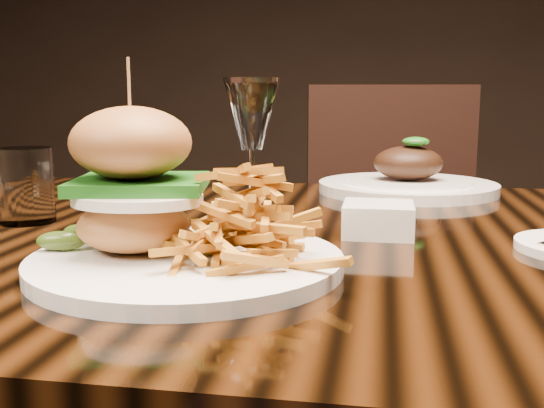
% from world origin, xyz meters
% --- Properties ---
extents(dining_table, '(1.60, 0.90, 0.75)m').
position_xyz_m(dining_table, '(0.00, 0.00, 0.67)').
color(dining_table, black).
rests_on(dining_table, ground).
extents(burger_plate, '(0.31, 0.31, 0.21)m').
position_xyz_m(burger_plate, '(-0.12, -0.20, 0.81)').
color(burger_plate, white).
rests_on(burger_plate, dining_table).
extents(ramekin, '(0.09, 0.09, 0.04)m').
position_xyz_m(ramekin, '(0.06, -0.00, 0.77)').
color(ramekin, white).
rests_on(ramekin, dining_table).
extents(wine_glass, '(0.07, 0.07, 0.19)m').
position_xyz_m(wine_glass, '(-0.10, 0.00, 0.89)').
color(wine_glass, white).
rests_on(wine_glass, dining_table).
extents(water_tumbler, '(0.07, 0.07, 0.10)m').
position_xyz_m(water_tumbler, '(-0.41, -0.00, 0.80)').
color(water_tumbler, white).
rests_on(water_tumbler, dining_table).
extents(far_dish, '(0.31, 0.31, 0.10)m').
position_xyz_m(far_dish, '(0.11, 0.36, 0.77)').
color(far_dish, white).
rests_on(far_dish, dining_table).
extents(chair_far, '(0.53, 0.53, 0.95)m').
position_xyz_m(chair_far, '(0.11, 0.89, 0.54)').
color(chair_far, black).
rests_on(chair_far, ground).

